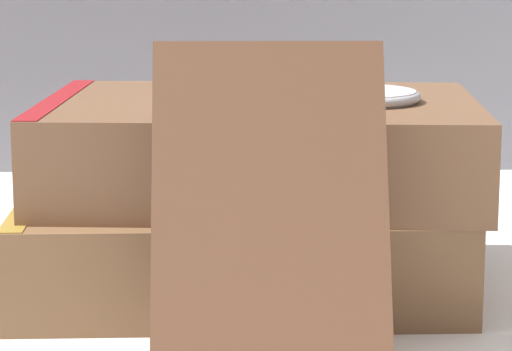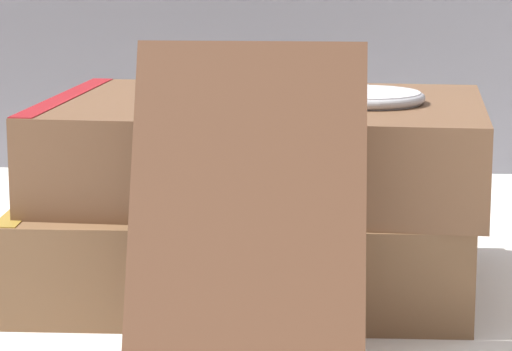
{
  "view_description": "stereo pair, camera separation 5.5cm",
  "coord_description": "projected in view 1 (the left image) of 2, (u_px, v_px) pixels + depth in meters",
  "views": [
    {
      "loc": [
        0.01,
        -0.6,
        0.19
      ],
      "look_at": [
        0.02,
        -0.0,
        0.06
      ],
      "focal_mm": 85.0,
      "sensor_mm": 36.0,
      "label": 1
    },
    {
      "loc": [
        0.06,
        -0.6,
        0.19
      ],
      "look_at": [
        0.02,
        -0.0,
        0.06
      ],
      "focal_mm": 85.0,
      "sensor_mm": 36.0,
      "label": 2
    }
  ],
  "objects": [
    {
      "name": "ground_plane",
      "position": [
        210.0,
        298.0,
        0.63
      ],
      "size": [
        3.0,
        3.0,
        0.0
      ],
      "primitive_type": "plane",
      "color": "white"
    },
    {
      "name": "book_flat_bottom",
      "position": [
        228.0,
        240.0,
        0.64
      ],
      "size": [
        0.23,
        0.17,
        0.05
      ],
      "rotation": [
        0.0,
        0.0,
        0.01
      ],
      "color": "brown",
      "rests_on": "ground_plane"
    },
    {
      "name": "book_flat_top",
      "position": [
        250.0,
        147.0,
        0.64
      ],
      "size": [
        0.24,
        0.17,
        0.05
      ],
      "rotation": [
        0.0,
        0.0,
        -0.06
      ],
      "color": "brown",
      "rests_on": "book_flat_bottom"
    },
    {
      "name": "book_leaning_front",
      "position": [
        270.0,
        223.0,
        0.51
      ],
      "size": [
        0.1,
        0.07,
        0.14
      ],
      "rotation": [
        -0.43,
        0.0,
        0.0
      ],
      "color": "brown",
      "rests_on": "ground_plane"
    },
    {
      "name": "pocket_watch",
      "position": [
        363.0,
        96.0,
        0.63
      ],
      "size": [
        0.06,
        0.06,
        0.01
      ],
      "color": "silver",
      "rests_on": "book_flat_top"
    }
  ]
}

